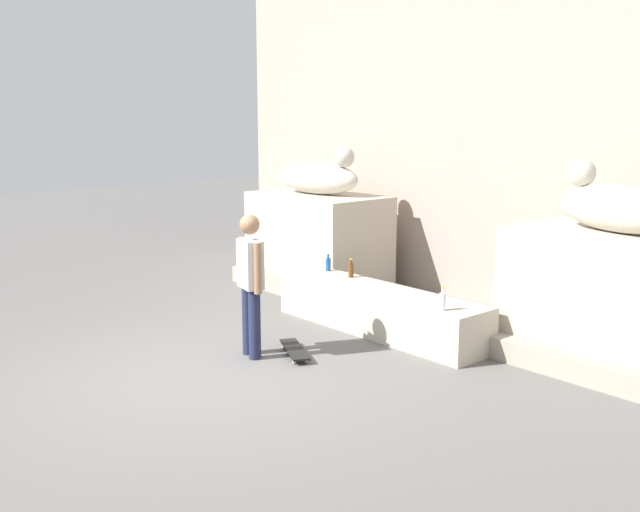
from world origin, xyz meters
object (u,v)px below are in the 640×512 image
statue_reclining_left (320,177)px  bottle_clear (443,301)px  bottle_blue (328,264)px  statue_reclining_right (616,206)px  skateboard (295,350)px  bottle_brown (351,270)px  skater (251,279)px

statue_reclining_left → bottle_clear: bearing=-27.6°
bottle_blue → statue_reclining_right: bearing=13.9°
bottle_clear → bottle_blue: bearing=170.1°
statue_reclining_right → skateboard: size_ratio=2.09×
statue_reclining_right → bottle_blue: size_ratio=6.62×
statue_reclining_left → skateboard: size_ratio=2.06×
bottle_brown → skater: bearing=-77.1°
statue_reclining_right → skateboard: statue_reclining_right is taller
bottle_brown → statue_reclining_right: bearing=16.7°
statue_reclining_right → skater: statue_reclining_right is taller
skater → bottle_brown: (-0.46, 2.01, -0.25)m
skateboard → statue_reclining_right: bearing=72.5°
skater → bottle_clear: bearing=61.0°
skater → bottle_blue: bearing=129.2°
bottle_clear → statue_reclining_left: bearing=160.0°
statue_reclining_left → bottle_brown: bearing=-36.1°
bottle_blue → skater: bearing=-64.4°
statue_reclining_right → bottle_brown: (-3.23, -0.97, -1.11)m
skater → skateboard: (0.29, 0.40, -0.86)m
skater → bottle_clear: (1.49, 1.62, -0.24)m
skateboard → bottle_blue: size_ratio=3.17×
bottle_clear → skateboard: bearing=-134.5°
statue_reclining_right → skateboard: bearing=58.2°
bottle_blue → bottle_clear: bearing=-9.9°
skater → bottle_clear: skater is taller
statue_reclining_right → statue_reclining_left: bearing=12.1°
bottle_brown → bottle_clear: 1.99m
statue_reclining_right → skateboard: (-2.48, -2.58, -1.72)m
bottle_brown → bottle_blue: bearing=175.5°
skateboard → bottle_brown: bottle_brown is taller
skater → skateboard: bearing=67.5°
skater → skateboard: skater is taller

